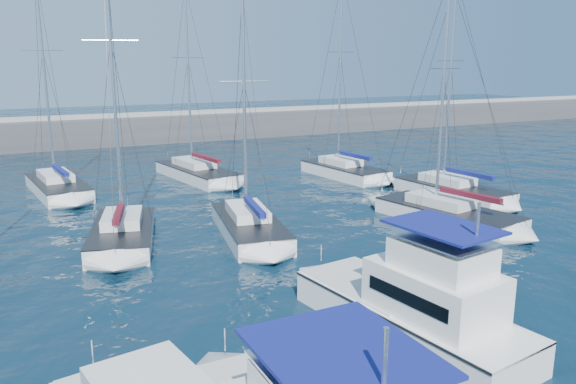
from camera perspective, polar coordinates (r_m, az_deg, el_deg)
name	(u,v)px	position (r m, az deg, el deg)	size (l,w,h in m)	color
ground	(398,328)	(21.18, 11.16, -13.37)	(220.00, 220.00, 0.00)	black
breakwater	(130,134)	(68.53, -15.71, 5.73)	(160.00, 6.00, 4.45)	#424244
motor_yacht_stbd_inner	(418,308)	(20.10, 13.02, -11.39)	(4.49, 9.42, 4.69)	white
sailboat_mid_b	(122,233)	(30.76, -16.47, -4.03)	(4.76, 8.00, 16.66)	silver
sailboat_mid_c	(249,226)	(30.96, -3.94, -3.49)	(4.27, 8.66, 13.24)	white
sailboat_mid_d	(447,214)	(34.61, 15.85, -2.17)	(5.00, 9.22, 14.32)	silver
sailboat_mid_e	(452,190)	(40.92, 16.32, 0.16)	(4.23, 8.81, 15.03)	white
sailboat_back_a	(58,186)	(43.74, -22.35, 0.53)	(4.19, 8.98, 16.21)	white
sailboat_back_b	(197,173)	(46.17, -9.21, 1.96)	(4.82, 10.01, 15.41)	silver
sailboat_back_c	(344,170)	(46.63, 5.71, 2.21)	(4.22, 8.51, 16.16)	white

